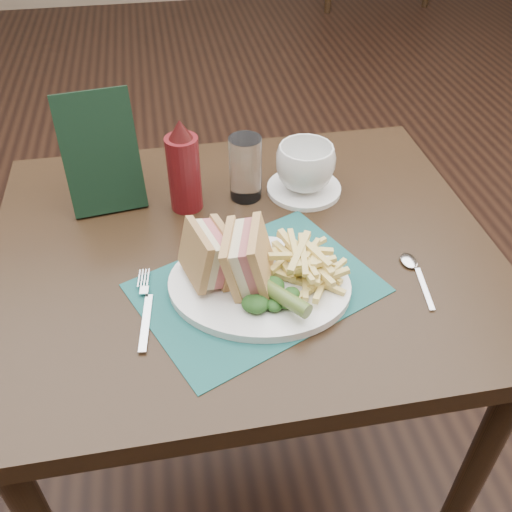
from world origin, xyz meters
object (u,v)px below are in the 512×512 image
(table_main, at_px, (245,374))
(coffee_cup, at_px, (305,167))
(drinking_glass, at_px, (245,168))
(sandwich_half_a, at_px, (196,257))
(sandwich_half_b, at_px, (235,256))
(ketchup_bottle, at_px, (183,165))
(placemat, at_px, (257,288))
(plate, at_px, (259,285))
(saucer, at_px, (304,189))
(check_presenter, at_px, (101,153))

(table_main, distance_m, coffee_cup, 0.48)
(table_main, distance_m, drinking_glass, 0.47)
(sandwich_half_a, relative_size, sandwich_half_b, 0.92)
(sandwich_half_b, relative_size, drinking_glass, 0.81)
(ketchup_bottle, bearing_deg, sandwich_half_a, -90.58)
(placemat, distance_m, plate, 0.01)
(plate, relative_size, drinking_glass, 2.31)
(saucer, bearing_deg, ketchup_bottle, -177.23)
(sandwich_half_a, height_order, drinking_glass, drinking_glass)
(saucer, bearing_deg, coffee_cup, 0.00)
(table_main, relative_size, check_presenter, 3.94)
(coffee_cup, bearing_deg, check_presenter, 175.80)
(ketchup_bottle, bearing_deg, drinking_glass, 6.74)
(sandwich_half_a, distance_m, check_presenter, 0.31)
(sandwich_half_b, distance_m, check_presenter, 0.36)
(coffee_cup, relative_size, ketchup_bottle, 0.63)
(sandwich_half_a, xyz_separation_m, check_presenter, (-0.15, 0.27, 0.05))
(sandwich_half_a, xyz_separation_m, ketchup_bottle, (0.00, 0.23, 0.03))
(sandwich_half_a, bearing_deg, check_presenter, 102.90)
(table_main, bearing_deg, sandwich_half_a, -133.04)
(coffee_cup, bearing_deg, table_main, -135.32)
(sandwich_half_b, xyz_separation_m, coffee_cup, (0.18, 0.26, -0.01))
(placemat, bearing_deg, coffee_cup, 61.18)
(coffee_cup, bearing_deg, saucer, 0.00)
(table_main, xyz_separation_m, check_presenter, (-0.24, 0.18, 0.49))
(plate, height_order, ketchup_bottle, ketchup_bottle)
(table_main, bearing_deg, check_presenter, 143.29)
(placemat, bearing_deg, drinking_glass, 84.37)
(drinking_glass, height_order, check_presenter, check_presenter)
(sandwich_half_a, xyz_separation_m, drinking_glass, (0.12, 0.25, -0.00))
(table_main, bearing_deg, ketchup_bottle, 122.83)
(sandwich_half_a, height_order, sandwich_half_b, sandwich_half_b)
(placemat, distance_m, ketchup_bottle, 0.29)
(table_main, distance_m, plate, 0.40)
(saucer, bearing_deg, check_presenter, 175.80)
(plate, bearing_deg, table_main, 108.95)
(ketchup_bottle, bearing_deg, coffee_cup, 2.77)
(table_main, relative_size, plate, 3.00)
(coffee_cup, bearing_deg, ketchup_bottle, -177.23)
(sandwich_half_b, distance_m, drinking_glass, 0.27)
(placemat, height_order, sandwich_half_a, sandwich_half_a)
(drinking_glass, bearing_deg, placemat, -95.63)
(ketchup_bottle, distance_m, check_presenter, 0.16)
(check_presenter, bearing_deg, ketchup_bottle, -22.62)
(saucer, xyz_separation_m, check_presenter, (-0.39, 0.03, 0.11))
(sandwich_half_b, bearing_deg, table_main, 90.45)
(check_presenter, bearing_deg, sandwich_half_a, -69.45)
(plate, xyz_separation_m, saucer, (0.14, 0.27, -0.00))
(sandwich_half_b, distance_m, coffee_cup, 0.32)
(coffee_cup, height_order, drinking_glass, drinking_glass)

